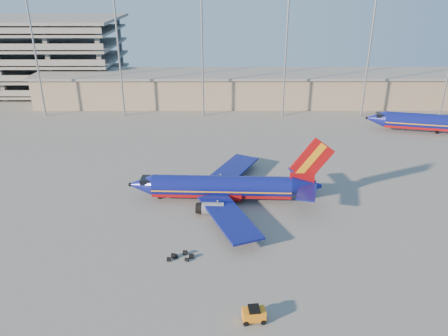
{
  "coord_description": "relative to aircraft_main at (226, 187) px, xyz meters",
  "views": [
    {
      "loc": [
        -0.07,
        -60.59,
        32.55
      ],
      "look_at": [
        0.08,
        4.09,
        4.0
      ],
      "focal_mm": 35.0,
      "sensor_mm": 36.0,
      "label": 1
    }
  ],
  "objects": [
    {
      "name": "aircraft_second",
      "position": [
        48.52,
        31.61,
        0.34
      ],
      "size": [
        33.46,
        14.71,
        11.47
      ],
      "rotation": [
        0.0,
        0.0,
        -0.22
      ],
      "color": "navy",
      "rests_on": "ground"
    },
    {
      "name": "light_mast_row",
      "position": [
        4.56,
        45.41,
        15.27
      ],
      "size": [
        101.6,
        1.6,
        28.65
      ],
      "color": "gray",
      "rests_on": "ground"
    },
    {
      "name": "parking_garage",
      "position": [
        -62.44,
        73.46,
        9.44
      ],
      "size": [
        62.0,
        32.0,
        21.4
      ],
      "color": "slate",
      "rests_on": "ground"
    },
    {
      "name": "ground",
      "position": [
        -0.44,
        -0.59,
        -2.29
      ],
      "size": [
        220.0,
        220.0,
        0.0
      ],
      "primitive_type": "plane",
      "color": "slate",
      "rests_on": "ground"
    },
    {
      "name": "terminal_building",
      "position": [
        9.56,
        57.41,
        2.03
      ],
      "size": [
        122.0,
        16.0,
        8.5
      ],
      "color": "#88755E",
      "rests_on": "ground"
    },
    {
      "name": "aircraft_main",
      "position": [
        0.0,
        0.0,
        0.0
      ],
      "size": [
        31.64,
        30.41,
        10.71
      ],
      "rotation": [
        0.0,
        0.0,
        -0.04
      ],
      "color": "navy",
      "rests_on": "ground"
    },
    {
      "name": "luggage_pile",
      "position": [
        -5.88,
        -15.5,
        -2.05
      ],
      "size": [
        3.35,
        1.85,
        0.54
      ],
      "color": "black",
      "rests_on": "ground"
    },
    {
      "name": "baggage_tug",
      "position": [
        2.62,
        -26.45,
        -1.39
      ],
      "size": [
        2.53,
        1.69,
        1.72
      ],
      "rotation": [
        0.0,
        0.0,
        0.11
      ],
      "color": "orange",
      "rests_on": "ground"
    }
  ]
}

